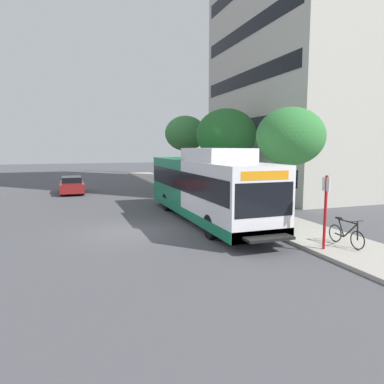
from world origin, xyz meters
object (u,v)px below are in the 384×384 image
Objects in this scene: street_tree_near_stop at (290,137)px; street_tree_far_block at (185,134)px; street_tree_mid_block at (226,135)px; parked_car_far_lane at (72,185)px; transit_bus at (205,187)px; bus_stop_sign_pole at (325,207)px; bicycle_parked at (346,234)px.

street_tree_near_stop is 0.85× the size of street_tree_far_block.
street_tree_mid_block reaches higher than parked_car_far_lane.
parked_car_far_lane is at bearing 115.01° from transit_bus.
street_tree_far_block is at bearing 75.39° from transit_bus.
bus_stop_sign_pole is 0.48× the size of street_tree_near_stop.
street_tree_near_stop is 8.27m from street_tree_mid_block.
bicycle_parked is at bearing -92.58° from street_tree_far_block.
transit_bus is 6.96× the size of bicycle_parked.
street_tree_far_block is (0.97, 21.53, 4.36)m from bicycle_parked.
transit_bus is 15.84m from street_tree_far_block.
street_tree_far_block is 11.14m from parked_car_far_lane.
bus_stop_sign_pole reaches higher than parked_car_far_lane.
street_tree_far_block is at bearing 88.95° from street_tree_near_stop.
transit_bus reaches higher than bicycle_parked.
bicycle_parked is (2.94, -6.52, -1.14)m from transit_bus.
street_tree_near_stop is 16.95m from street_tree_far_block.
transit_bus is 1.97× the size of street_tree_mid_block.
bicycle_parked is at bearing -65.22° from parked_car_far_lane.
parked_car_far_lane reaches higher than bicycle_parked.
street_tree_mid_block is at bearing 85.07° from bicycle_parked.
bus_stop_sign_pole is at bearing -95.36° from street_tree_far_block.
bus_stop_sign_pole is at bearing -110.09° from street_tree_near_stop.
bicycle_parked is 21.94m from parked_car_far_lane.
transit_bus is at bearing -64.99° from parked_car_far_lane.
street_tree_far_block is at bearing 84.64° from bus_stop_sign_pole.
parked_car_far_lane is (-9.19, 19.92, 0.10)m from bicycle_parked.
street_tree_mid_block reaches higher than bus_stop_sign_pole.
transit_bus is at bearing 114.29° from bicycle_parked.
bus_stop_sign_pole is 13.44m from street_tree_mid_block.
bus_stop_sign_pole is 1.48× the size of bicycle_parked.
bus_stop_sign_pole is at bearing -174.97° from bicycle_parked.
street_tree_near_stop is at bearing -93.10° from street_tree_mid_block.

